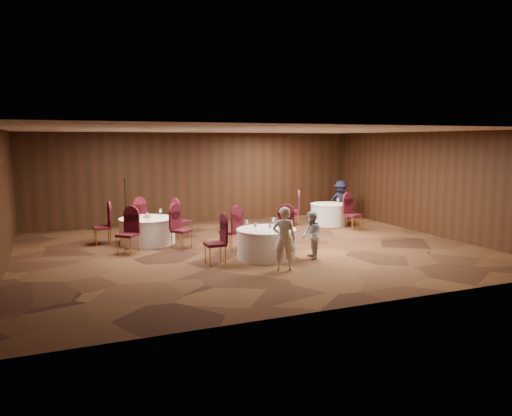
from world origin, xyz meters
name	(u,v)px	position (x,y,z in m)	size (l,w,h in m)	color
ground	(252,250)	(0.00, 0.00, 0.00)	(12.00, 12.00, 0.00)	black
room_shell	(252,177)	(0.00, 0.00, 1.96)	(12.00, 12.00, 12.00)	silver
table_main	(266,243)	(-0.04, -1.04, 0.38)	(1.50, 1.50, 0.74)	white
table_left	(147,231)	(-2.45, 1.89, 0.38)	(1.58, 1.58, 0.74)	white
table_right	(329,214)	(4.00, 2.66, 0.38)	(1.29, 1.29, 0.74)	white
chairs_main	(245,234)	(-0.32, -0.34, 0.50)	(3.00, 1.96, 1.00)	#3C0C19
chairs_left	(146,226)	(-2.48, 1.92, 0.50)	(2.94, 3.07, 1.00)	#3C0C19
chairs_right	(322,213)	(3.50, 2.32, 0.50)	(2.08, 2.26, 1.00)	#3C0C19
tabletop_main	(273,225)	(0.09, -1.14, 0.84)	(1.09, 1.09, 0.22)	silver
tabletop_left	(147,215)	(-2.45, 1.90, 0.82)	(0.82, 0.86, 0.22)	silver
tabletop_right	(338,200)	(4.20, 2.42, 0.90)	(0.08, 0.08, 0.22)	silver
mic_stand	(126,217)	(-2.77, 3.88, 0.51)	(0.24, 0.24, 1.72)	black
woman_a	(284,239)	(-0.14, -2.27, 0.73)	(0.53, 0.35, 1.46)	white
woman_b	(311,235)	(0.96, -1.54, 0.60)	(0.58, 0.45, 1.19)	#A1A1A6
man_c	(341,201)	(4.89, 3.35, 0.73)	(0.95, 0.54, 1.46)	#161831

